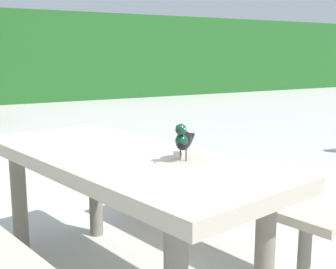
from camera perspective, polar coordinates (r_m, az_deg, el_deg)
picnic_table_foreground at (r=2.28m, az=-5.93°, el=-6.96°), size 1.99×2.02×0.74m
bird_grackle at (r=2.04m, az=1.99°, el=-0.64°), size 0.22×0.22×0.18m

